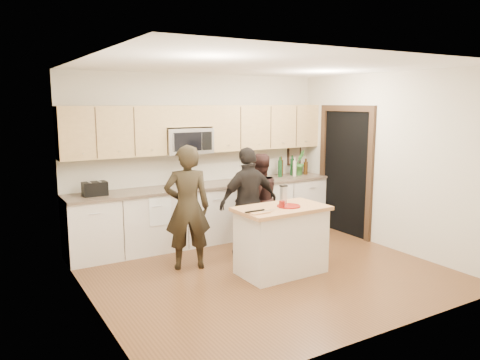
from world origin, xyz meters
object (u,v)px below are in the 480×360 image
toaster (95,189)px  woman_left (187,207)px  island (281,240)px  woman_right (249,202)px  woman_center (258,200)px

toaster → woman_left: woman_left is taller
island → woman_right: (-0.01, 0.81, 0.35)m
toaster → woman_left: bearing=-45.7°
toaster → woman_left: size_ratio=0.20×
island → toaster: size_ratio=3.64×
toaster → woman_center: (2.37, -0.61, -0.31)m
island → woman_right: woman_right is taller
woman_center → island: bearing=74.6°
woman_right → island: bearing=89.7°
woman_center → woman_right: woman_right is taller
island → toaster: (-1.96, 1.80, 0.58)m
toaster → woman_right: size_ratio=0.21×
woman_center → woman_right: (-0.42, -0.38, 0.08)m
toaster → island: bearing=-42.5°
toaster → woman_center: woman_center is taller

